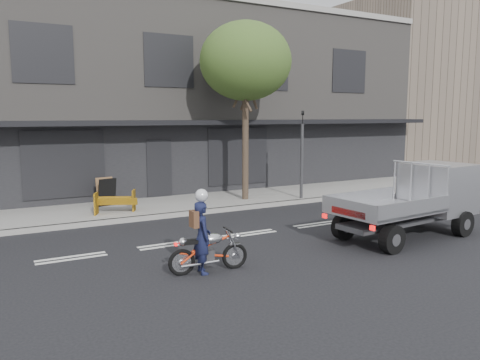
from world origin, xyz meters
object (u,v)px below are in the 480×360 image
at_px(street_tree, 246,62).
at_px(construction_barrier, 117,202).
at_px(rider, 202,237).
at_px(sandwich_board, 107,192).
at_px(traffic_light_pole, 302,159).
at_px(flatbed_ute, 429,192).
at_px(motorcycle, 209,250).

bearing_deg(street_tree, construction_barrier, -175.71).
distance_m(rider, sandwich_board, 7.64).
xyz_separation_m(street_tree, traffic_light_pole, (2.00, -0.85, -3.63)).
xyz_separation_m(construction_barrier, sandwich_board, (0.02, 1.40, 0.13)).
distance_m(flatbed_ute, sandwich_board, 10.49).
height_order(traffic_light_pole, sandwich_board, traffic_light_pole).
relative_size(motorcycle, construction_barrier, 1.34).
bearing_deg(motorcycle, rider, -174.01).
bearing_deg(sandwich_board, traffic_light_pole, -26.75).
xyz_separation_m(flatbed_ute, construction_barrier, (-7.31, 6.11, -0.65)).
bearing_deg(traffic_light_pole, rider, -139.43).
relative_size(traffic_light_pole, construction_barrier, 2.65).
distance_m(street_tree, sandwich_board, 6.87).
distance_m(traffic_light_pole, sandwich_board, 7.29).
bearing_deg(construction_barrier, motorcycle, -86.15).
relative_size(motorcycle, flatbed_ute, 0.39).
bearing_deg(construction_barrier, sandwich_board, 89.36).
height_order(traffic_light_pole, motorcycle, traffic_light_pole).
relative_size(traffic_light_pole, motorcycle, 1.98).
bearing_deg(sandwich_board, motorcycle, -98.62).
xyz_separation_m(traffic_light_pole, sandwich_board, (-6.97, 1.88, -1.01)).
bearing_deg(construction_barrier, street_tree, 4.29).
distance_m(street_tree, motorcycle, 9.36).
xyz_separation_m(rider, construction_barrier, (-0.27, 6.23, -0.25)).
distance_m(motorcycle, sandwich_board, 7.64).
xyz_separation_m(flatbed_ute, sandwich_board, (-7.30, 7.52, -0.52)).
xyz_separation_m(traffic_light_pole, construction_barrier, (-6.98, 0.48, -1.13)).
height_order(rider, flatbed_ute, flatbed_ute).
xyz_separation_m(motorcycle, sandwich_board, (-0.40, 7.63, 0.18)).
bearing_deg(rider, construction_barrier, 8.47).
height_order(flatbed_ute, sandwich_board, flatbed_ute).
bearing_deg(rider, traffic_light_pole, -43.42).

